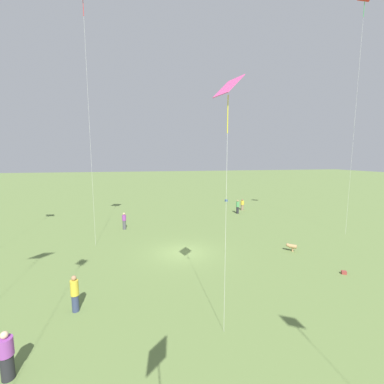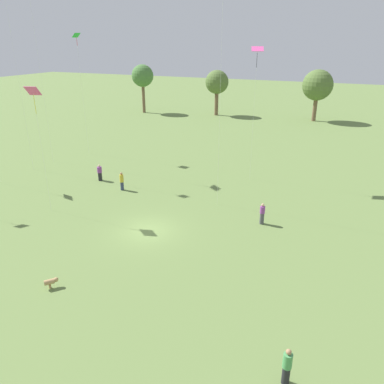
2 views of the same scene
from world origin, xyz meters
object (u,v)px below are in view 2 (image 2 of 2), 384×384
at_px(person_3, 262,214).
at_px(kite_4, 77,43).
at_px(person_4, 100,173).
at_px(kite_0, 257,53).
at_px(person_5, 287,367).
at_px(person_1, 122,181).
at_px(kite_5, 33,95).
at_px(dog_1, 51,282).

relative_size(person_3, kite_4, 0.12).
distance_m(person_4, kite_0, 19.54).
bearing_deg(person_5, person_1, -174.88).
relative_size(kite_4, kite_5, 1.39).
distance_m(person_1, kite_0, 17.63).
xyz_separation_m(person_3, person_4, (-17.87, 3.08, -0.03)).
xyz_separation_m(person_1, dog_1, (4.90, -14.91, -0.49)).
relative_size(person_1, kite_0, 0.14).
distance_m(person_4, dog_1, 18.36).
height_order(kite_0, dog_1, kite_0).
height_order(person_3, kite_4, kite_4).
bearing_deg(person_3, person_1, -75.35).
height_order(person_3, kite_5, kite_5).
bearing_deg(person_1, kite_0, -31.17).
relative_size(kite_0, kite_4, 0.91).
height_order(person_1, kite_0, kite_0).
bearing_deg(dog_1, person_4, 158.21).
bearing_deg(person_5, person_3, 153.24).
height_order(person_1, person_4, person_1).
xyz_separation_m(person_3, person_5, (4.55, -14.37, 0.05)).
bearing_deg(kite_0, person_5, -43.13).
height_order(kite_4, kite_5, kite_4).
relative_size(kite_4, dog_1, 19.22).
xyz_separation_m(person_1, kite_5, (-2.93, -6.51, 8.80)).
relative_size(person_3, dog_1, 2.34).
relative_size(person_1, person_5, 0.99).
xyz_separation_m(person_4, kite_5, (0.68, -7.87, 8.87)).
height_order(person_5, kite_5, kite_5).
bearing_deg(person_3, kite_4, -91.51).
distance_m(person_3, dog_1, 16.17).
bearing_deg(person_3, kite_5, -52.90).
bearing_deg(person_1, person_4, 90.65).
relative_size(person_3, kite_5, 0.17).
xyz_separation_m(kite_0, kite_5, (-13.50, -14.63, -2.74)).
bearing_deg(person_1, person_5, -109.26).
xyz_separation_m(person_4, kite_0, (14.17, 6.76, 11.62)).
distance_m(kite_4, dog_1, 31.60).
relative_size(person_1, person_3, 1.04).
bearing_deg(kite_4, person_4, 103.16).
xyz_separation_m(person_4, dog_1, (8.51, -16.26, -0.42)).
bearing_deg(kite_0, kite_4, -154.46).
bearing_deg(person_3, person_4, -78.24).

